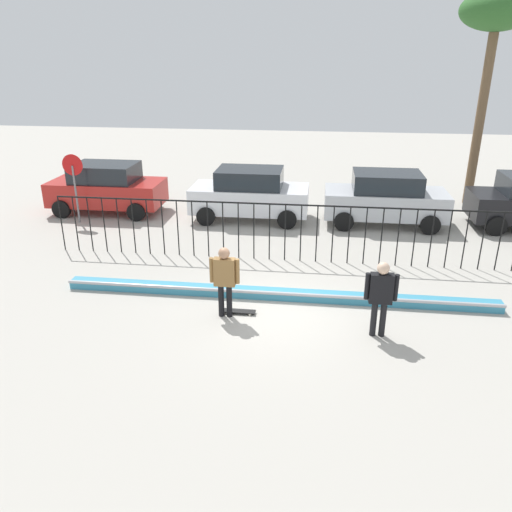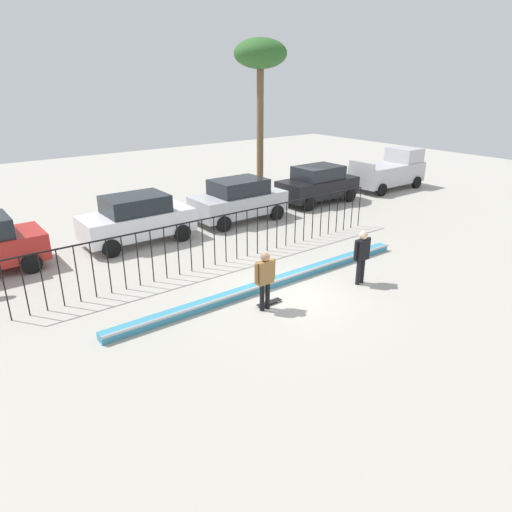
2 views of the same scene
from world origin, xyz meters
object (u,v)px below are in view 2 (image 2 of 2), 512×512
at_px(camera_operator, 362,253).
at_px(pickup_truck, 390,171).
at_px(skateboard, 269,302).
at_px(parked_car_black, 318,184).
at_px(skateboarder, 265,276).
at_px(palm_tree_tall, 260,60).
at_px(parked_car_silver, 239,200).
at_px(parked_car_white, 137,219).

relative_size(camera_operator, pickup_truck, 0.37).
distance_m(skateboard, camera_operator, 3.41).
bearing_deg(parked_car_black, skateboarder, -140.38).
distance_m(camera_operator, palm_tree_tall, 13.55).
xyz_separation_m(skateboarder, pickup_truck, (15.25, 7.54, -0.01)).
bearing_deg(parked_car_silver, skateboard, -123.65).
bearing_deg(parked_car_black, palm_tree_tall, 115.15).
distance_m(parked_car_white, parked_car_silver, 4.91).
xyz_separation_m(camera_operator, parked_car_silver, (0.95, 8.00, -0.08)).
height_order(skateboard, parked_car_silver, parked_car_silver).
xyz_separation_m(skateboarder, skateboard, (0.30, 0.16, -0.99)).
distance_m(parked_car_white, palm_tree_tall, 11.02).
relative_size(camera_operator, parked_car_black, 0.41).
bearing_deg(skateboard, palm_tree_tall, 76.34).
relative_size(parked_car_white, parked_car_silver, 1.00).
relative_size(skateboard, parked_car_black, 0.19).
relative_size(parked_car_silver, parked_car_black, 1.00).
xyz_separation_m(camera_operator, parked_car_black, (6.09, 8.17, -0.08)).
xyz_separation_m(skateboarder, parked_car_silver, (4.45, 7.55, -0.07)).
bearing_deg(skateboard, parked_car_silver, 83.55).
distance_m(camera_operator, parked_car_black, 10.20).
xyz_separation_m(skateboard, camera_operator, (3.20, -0.61, 1.00)).
relative_size(parked_car_white, pickup_truck, 0.91).
bearing_deg(skateboarder, palm_tree_tall, 54.01).
distance_m(parked_car_white, pickup_truck, 15.71).
distance_m(skateboard, parked_car_black, 12.02).
distance_m(parked_car_black, pickup_truck, 5.66).
height_order(camera_operator, palm_tree_tall, palm_tree_tall).
relative_size(camera_operator, palm_tree_tall, 0.22).
bearing_deg(skateboard, skateboarder, -128.63).
xyz_separation_m(parked_car_silver, pickup_truck, (10.80, -0.01, 0.06)).
distance_m(parked_car_silver, pickup_truck, 10.80).
height_order(skateboarder, skateboard, skateboarder).
bearing_deg(parked_car_white, parked_car_silver, 1.92).
distance_m(parked_car_white, parked_car_black, 10.05).
relative_size(parked_car_black, pickup_truck, 0.91).
bearing_deg(camera_operator, parked_car_silver, -87.33).
bearing_deg(camera_operator, pickup_truck, -136.34).
relative_size(camera_operator, parked_car_silver, 0.41).
bearing_deg(pickup_truck, parked_car_white, 179.06).
bearing_deg(parked_car_white, skateboarder, -84.77).
bearing_deg(parked_car_silver, parked_car_black, -2.36).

